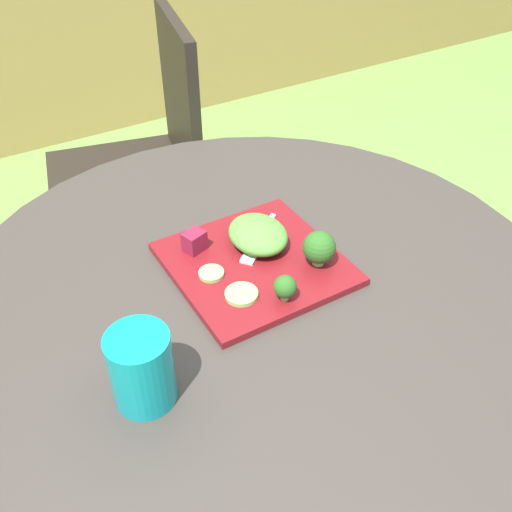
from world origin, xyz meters
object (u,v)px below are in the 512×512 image
at_px(fork, 258,243).
at_px(patio_chair, 149,148).
at_px(drinking_glass, 142,371).
at_px(salad_plate, 255,263).

bearing_deg(fork, patio_chair, 83.11).
bearing_deg(drinking_glass, salad_plate, 30.63).
height_order(patio_chair, drinking_glass, patio_chair).
distance_m(salad_plate, drinking_glass, 0.32).
xyz_separation_m(salad_plate, fork, (0.03, 0.04, 0.01)).
bearing_deg(salad_plate, drinking_glass, -149.37).
bearing_deg(salad_plate, fork, 53.68).
bearing_deg(patio_chair, fork, -96.89).
relative_size(drinking_glass, fork, 0.89).
height_order(patio_chair, fork, patio_chair).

